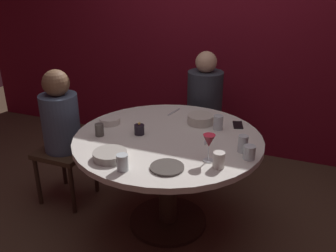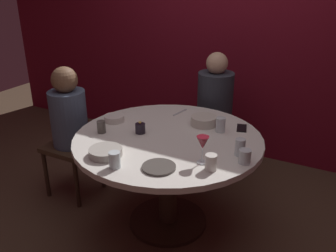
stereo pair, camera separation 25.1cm
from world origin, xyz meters
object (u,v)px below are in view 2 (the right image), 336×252
object	(u,v)px
seated_diner_left	(69,118)
cup_by_right_diner	(245,156)
bowl_serving_large	(114,118)
bowl_small_white	(106,152)
dining_table	(168,155)
dinner_plate	(159,167)
cup_center_front	(221,125)
cell_phone	(242,128)
wine_glass	(203,144)
cup_far_edge	(240,147)
bowl_salad_center	(204,121)
cup_beside_wine	(211,162)
candle_holder	(140,128)
cup_by_left_diner	(101,127)
seated_diner_back	(215,101)
cup_near_candle	(115,160)

from	to	relation	value
seated_diner_left	cup_by_right_diner	xyz separation A→B (m)	(1.51, -0.12, 0.08)
bowl_serving_large	cup_by_right_diner	world-z (taller)	cup_by_right_diner
bowl_small_white	dining_table	bearing A→B (deg)	63.91
dinner_plate	seated_diner_left	bearing A→B (deg)	158.75
cup_center_front	cell_phone	bearing A→B (deg)	45.79
wine_glass	cup_far_edge	world-z (taller)	wine_glass
cell_phone	bowl_salad_center	world-z (taller)	bowl_salad_center
cell_phone	cup_by_right_diner	distance (m)	0.53
bowl_small_white	cup_beside_wine	xyz separation A→B (m)	(0.65, 0.14, 0.03)
wine_glass	cup_beside_wine	distance (m)	0.12
wine_glass	bowl_small_white	size ratio (longest dim) A/B	0.83
candle_holder	cup_beside_wine	world-z (taller)	cup_beside_wine
wine_glass	cup_center_front	size ratio (longest dim) A/B	1.64
bowl_serving_large	cup_center_front	bearing A→B (deg)	13.92
cup_far_edge	cup_center_front	bearing A→B (deg)	129.03
dining_table	cup_center_front	world-z (taller)	cup_center_front
dining_table	cell_phone	size ratio (longest dim) A/B	9.55
candle_holder	cup_by_left_diner	xyz separation A→B (m)	(-0.25, -0.12, 0.01)
bowl_serving_large	bowl_salad_center	distance (m)	0.69
candle_holder	cup_far_edge	distance (m)	0.74
dining_table	dinner_plate	distance (m)	0.48
seated_diner_back	dinner_plate	distance (m)	1.36
dining_table	cup_beside_wine	bearing A→B (deg)	-33.96
wine_glass	cup_center_front	xyz separation A→B (m)	(-0.07, 0.50, -0.07)
seated_diner_left	bowl_serving_large	distance (m)	0.43
cup_center_front	cup_far_edge	distance (m)	0.38
seated_diner_left	candle_holder	world-z (taller)	seated_diner_left
dining_table	cup_beside_wine	world-z (taller)	cup_beside_wine
bowl_salad_center	cup_far_edge	distance (m)	0.53
candle_holder	cup_center_front	xyz separation A→B (m)	(0.50, 0.29, 0.02)
candle_holder	dining_table	bearing A→B (deg)	10.98
bowl_small_white	cup_near_candle	world-z (taller)	cup_near_candle
cup_near_candle	cup_by_right_diner	xyz separation A→B (m)	(0.66, 0.41, -0.01)
cup_by_left_diner	cup_by_right_diner	world-z (taller)	same
seated_diner_back	cup_by_right_diner	world-z (taller)	seated_diner_back
seated_diner_left	cup_near_candle	bearing A→B (deg)	-32.25
bowl_salad_center	bowl_small_white	size ratio (longest dim) A/B	0.93
seated_diner_left	candle_holder	bearing A→B (deg)	-3.17
cell_phone	cup_near_candle	xyz separation A→B (m)	(-0.49, -0.92, 0.05)
cup_by_right_diner	cup_beside_wine	world-z (taller)	cup_beside_wine
seated_diner_left	dinner_plate	xyz separation A→B (m)	(1.08, -0.42, 0.04)
seated_diner_left	cup_by_left_diner	size ratio (longest dim) A/B	12.89
candle_holder	bowl_salad_center	xyz separation A→B (m)	(0.35, 0.35, -0.00)
cell_phone	bowl_serving_large	size ratio (longest dim) A/B	0.89
seated_diner_left	bowl_salad_center	distance (m)	1.11
seated_diner_back	bowl_salad_center	distance (m)	0.63
bowl_small_white	cup_by_right_diner	world-z (taller)	cup_by_right_diner
bowl_salad_center	cup_center_front	xyz separation A→B (m)	(0.15, -0.06, 0.02)
bowl_serving_large	dining_table	bearing A→B (deg)	-6.32
bowl_small_white	cup_by_left_diner	world-z (taller)	cup_by_left_diner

